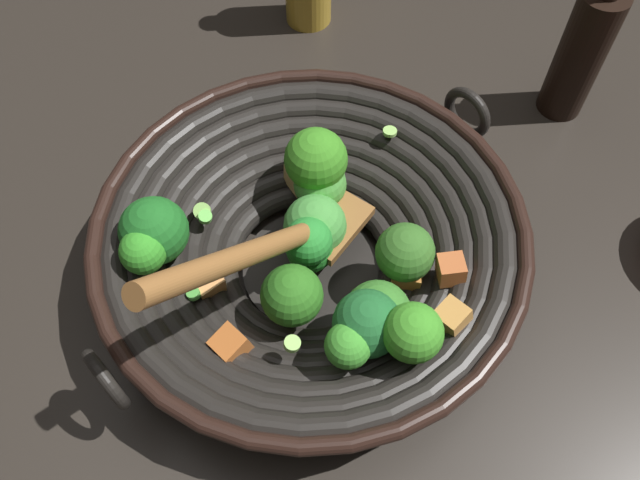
# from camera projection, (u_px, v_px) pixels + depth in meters

# --- Properties ---
(ground_plane) EXTENTS (4.00, 4.00, 0.00)m
(ground_plane) POSITION_uv_depth(u_px,v_px,m) (311.00, 272.00, 0.61)
(ground_plane) COLOR #28231E
(wok) EXTENTS (0.38, 0.38, 0.22)m
(wok) POSITION_uv_depth(u_px,v_px,m) (310.00, 244.00, 0.56)
(wok) COLOR black
(wok) RESTS_ON ground
(soy_sauce_bottle) EXTENTS (0.05, 0.05, 0.20)m
(soy_sauce_bottle) POSITION_uv_depth(u_px,v_px,m) (582.00, 50.00, 0.65)
(soy_sauce_bottle) COLOR black
(soy_sauce_bottle) RESTS_ON ground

